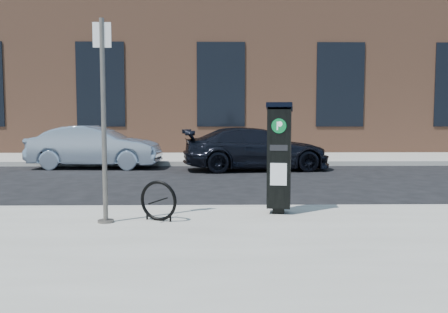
{
  "coord_description": "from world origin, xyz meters",
  "views": [
    {
      "loc": [
        -0.22,
        -7.93,
        1.65
      ],
      "look_at": [
        -0.07,
        0.5,
        0.95
      ],
      "focal_mm": 38.0,
      "sensor_mm": 36.0,
      "label": 1
    }
  ],
  "objects_px": {
    "sign_pole": "(104,123)",
    "car_dark": "(256,149)",
    "car_silver": "(95,147)",
    "bike_rack": "(158,201)",
    "parking_kiosk": "(279,157)"
  },
  "relations": [
    {
      "from": "car_silver",
      "to": "parking_kiosk",
      "type": "bearing_deg",
      "value": -146.07
    },
    {
      "from": "sign_pole",
      "to": "bike_rack",
      "type": "distance_m",
      "value": 1.36
    },
    {
      "from": "parking_kiosk",
      "to": "car_silver",
      "type": "xyz_separation_m",
      "value": [
        -4.87,
        8.01,
        -0.35
      ]
    },
    {
      "from": "sign_pole",
      "to": "car_dark",
      "type": "relative_size",
      "value": 0.63
    },
    {
      "from": "parking_kiosk",
      "to": "car_silver",
      "type": "distance_m",
      "value": 9.39
    },
    {
      "from": "bike_rack",
      "to": "car_silver",
      "type": "distance_m",
      "value": 9.07
    },
    {
      "from": "parking_kiosk",
      "to": "car_silver",
      "type": "height_order",
      "value": "parking_kiosk"
    },
    {
      "from": "bike_rack",
      "to": "car_silver",
      "type": "relative_size",
      "value": 0.14
    },
    {
      "from": "sign_pole",
      "to": "car_dark",
      "type": "xyz_separation_m",
      "value": [
        2.83,
        8.01,
        -0.91
      ]
    },
    {
      "from": "bike_rack",
      "to": "sign_pole",
      "type": "bearing_deg",
      "value": -149.12
    },
    {
      "from": "sign_pole",
      "to": "bike_rack",
      "type": "relative_size",
      "value": 4.84
    },
    {
      "from": "sign_pole",
      "to": "car_dark",
      "type": "distance_m",
      "value": 8.55
    },
    {
      "from": "sign_pole",
      "to": "car_silver",
      "type": "distance_m",
      "value": 8.99
    },
    {
      "from": "sign_pole",
      "to": "car_silver",
      "type": "relative_size",
      "value": 0.69
    },
    {
      "from": "car_dark",
      "to": "car_silver",
      "type": "bearing_deg",
      "value": 76.06
    }
  ]
}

